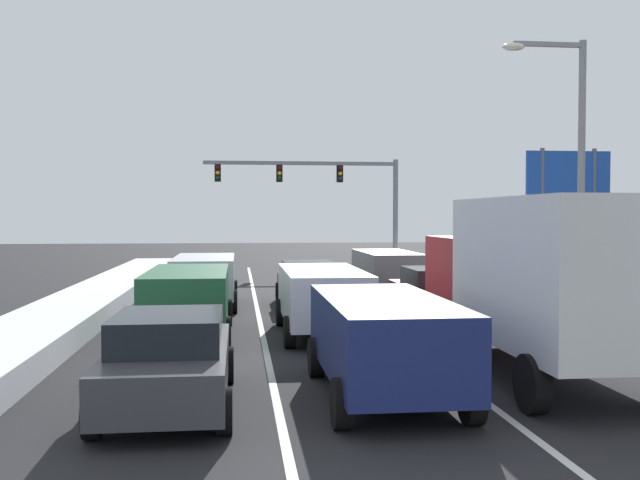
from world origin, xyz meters
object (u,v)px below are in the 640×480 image
suv_white_center_lane_second (322,295)px  suv_silver_left_lane_third (204,276)px  traffic_light_gantry (329,185)px  suv_gray_right_lane_third (387,269)px  roadside_sign_right (568,189)px  street_lamp_right_mid (571,151)px  box_truck_right_lane_nearest (538,276)px  suv_green_left_lane_second (188,296)px  sedan_maroon_right_lane_second (435,293)px  sedan_charcoal_left_lane_nearest (169,360)px  suv_navy_center_lane_nearest (384,337)px  sedan_black_center_lane_third (308,284)px

suv_white_center_lane_second → suv_silver_left_lane_third: (-3.23, 6.02, 0.00)m
suv_silver_left_lane_third → traffic_light_gantry: 17.66m
suv_gray_right_lane_third → roadside_sign_right: (6.46, -1.35, 3.00)m
street_lamp_right_mid → roadside_sign_right: street_lamp_right_mid is taller
box_truck_right_lane_nearest → suv_silver_left_lane_third: size_ratio=1.47×
box_truck_right_lane_nearest → suv_green_left_lane_second: bearing=142.5°
sedan_maroon_right_lane_second → suv_gray_right_lane_third: bearing=91.2°
suv_green_left_lane_second → sedan_charcoal_left_lane_nearest: bearing=-88.6°
sedan_maroon_right_lane_second → suv_white_center_lane_second: suv_white_center_lane_second is taller
traffic_light_gantry → suv_white_center_lane_second: bearing=-97.6°
sedan_charcoal_left_lane_nearest → street_lamp_right_mid: size_ratio=0.54×
street_lamp_right_mid → suv_green_left_lane_second: bearing=-165.5°
traffic_light_gantry → roadside_sign_right: traffic_light_gantry is taller
suv_green_left_lane_second → suv_white_center_lane_second: bearing=-1.8°
suv_silver_left_lane_third → street_lamp_right_mid: size_ratio=0.58×
suv_green_left_lane_second → street_lamp_right_mid: bearing=14.5°
sedan_charcoal_left_lane_nearest → suv_silver_left_lane_third: bearing=90.1°
sedan_maroon_right_lane_second → suv_white_center_lane_second: bearing=-146.1°
suv_navy_center_lane_nearest → street_lamp_right_mid: 12.82m
suv_silver_left_lane_third → sedan_charcoal_left_lane_nearest: bearing=-89.9°
sedan_charcoal_left_lane_nearest → suv_silver_left_lane_third: 12.63m
sedan_maroon_right_lane_second → suv_green_left_lane_second: bearing=-161.6°
suv_green_left_lane_second → suv_silver_left_lane_third: (0.14, 5.91, 0.00)m
suv_white_center_lane_second → sedan_black_center_lane_third: suv_white_center_lane_second is taller
suv_green_left_lane_second → traffic_light_gantry: size_ratio=0.45×
suv_navy_center_lane_nearest → traffic_light_gantry: 28.86m
sedan_maroon_right_lane_second → suv_navy_center_lane_nearest: suv_navy_center_lane_nearest is taller
box_truck_right_lane_nearest → roadside_sign_right: roadside_sign_right is taller
sedan_maroon_right_lane_second → traffic_light_gantry: bearing=91.9°
sedan_charcoal_left_lane_nearest → traffic_light_gantry: bearing=77.9°
suv_white_center_lane_second → traffic_light_gantry: traffic_light_gantry is taller
traffic_light_gantry → suv_navy_center_lane_nearest: bearing=-95.4°
box_truck_right_lane_nearest → sedan_maroon_right_lane_second: box_truck_right_lane_nearest is taller
sedan_maroon_right_lane_second → sedan_black_center_lane_third: 4.78m
box_truck_right_lane_nearest → roadside_sign_right: 14.12m
sedan_charcoal_left_lane_nearest → suv_white_center_lane_second: bearing=64.1°
sedan_black_center_lane_third → roadside_sign_right: size_ratio=0.82×
roadside_sign_right → traffic_light_gantry: bearing=115.1°
suv_white_center_lane_second → roadside_sign_right: size_ratio=0.89×
suv_navy_center_lane_nearest → suv_green_left_lane_second: 7.43m
suv_navy_center_lane_nearest → suv_gray_right_lane_third: bearing=77.9°
street_lamp_right_mid → suv_white_center_lane_second: bearing=-159.2°
box_truck_right_lane_nearest → suv_silver_left_lane_third: (-6.71, 11.18, -0.88)m
suv_gray_right_lane_third → street_lamp_right_mid: 8.19m
suv_green_left_lane_second → suv_silver_left_lane_third: 5.91m
sedan_maroon_right_lane_second → suv_navy_center_lane_nearest: 9.41m
sedan_black_center_lane_third → suv_green_left_lane_second: (-3.58, -5.68, 0.25)m
box_truck_right_lane_nearest → suv_navy_center_lane_nearest: box_truck_right_lane_nearest is taller
sedan_black_center_lane_third → suv_navy_center_lane_nearest: bearing=-89.6°
sedan_maroon_right_lane_second → suv_gray_right_lane_third: suv_gray_right_lane_third is taller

